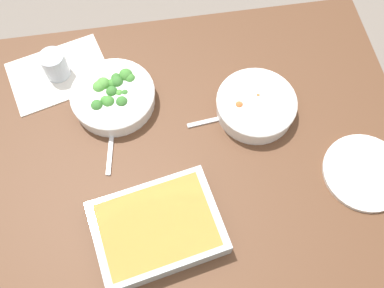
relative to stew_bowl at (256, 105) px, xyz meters
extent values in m
plane|color=slate|center=(-0.19, -0.08, -0.77)|extent=(6.00, 6.00, 0.00)
cube|color=brown|center=(-0.19, -0.08, -0.05)|extent=(1.20, 0.90, 0.04)
cylinder|color=brown|center=(0.35, -0.47, -0.42)|extent=(0.06, 0.06, 0.70)
cylinder|color=brown|center=(-0.73, 0.31, -0.42)|extent=(0.06, 0.06, 0.70)
cylinder|color=brown|center=(0.35, 0.31, -0.42)|extent=(0.06, 0.06, 0.70)
cube|color=silver|center=(-0.55, 0.22, -0.03)|extent=(0.32, 0.27, 0.00)
cylinder|color=white|center=(0.00, 0.00, 0.00)|extent=(0.22, 0.22, 0.05)
torus|color=white|center=(0.00, 0.00, 0.02)|extent=(0.22, 0.22, 0.01)
cylinder|color=#B2844C|center=(0.00, 0.00, 0.00)|extent=(0.18, 0.18, 0.03)
sphere|color=#C66633|center=(0.01, 0.02, 0.02)|extent=(0.02, 0.02, 0.02)
sphere|color=silver|center=(0.00, 0.00, 0.02)|extent=(0.01, 0.01, 0.01)
sphere|color=#C66633|center=(0.01, 0.05, 0.01)|extent=(0.01, 0.01, 0.01)
sphere|color=#C66633|center=(-0.05, 0.00, 0.02)|extent=(0.02, 0.02, 0.02)
sphere|color=silver|center=(0.05, -0.02, 0.02)|extent=(0.02, 0.02, 0.02)
sphere|color=#B2844C|center=(0.00, 0.00, 0.01)|extent=(0.01, 0.01, 0.01)
cylinder|color=white|center=(-0.39, 0.09, -0.01)|extent=(0.23, 0.23, 0.05)
torus|color=white|center=(-0.39, 0.09, 0.01)|extent=(0.24, 0.24, 0.01)
cylinder|color=#8CB272|center=(-0.39, 0.09, 0.00)|extent=(0.19, 0.19, 0.02)
sphere|color=#3D7A33|center=(-0.35, 0.09, 0.01)|extent=(0.02, 0.02, 0.02)
sphere|color=#3D7A33|center=(-0.36, 0.06, 0.01)|extent=(0.03, 0.03, 0.03)
sphere|color=#3D7A33|center=(-0.43, 0.06, 0.02)|extent=(0.03, 0.03, 0.03)
sphere|color=#569E42|center=(-0.37, 0.09, 0.01)|extent=(0.02, 0.02, 0.02)
sphere|color=#569E42|center=(-0.42, 0.12, 0.02)|extent=(0.04, 0.04, 0.04)
sphere|color=#478C38|center=(-0.39, 0.12, 0.01)|extent=(0.03, 0.03, 0.03)
sphere|color=#478C38|center=(-0.34, 0.13, 0.01)|extent=(0.03, 0.03, 0.03)
sphere|color=#3D7A33|center=(-0.37, 0.14, 0.01)|extent=(0.03, 0.03, 0.03)
sphere|color=#569E42|center=(-0.41, 0.12, 0.02)|extent=(0.04, 0.04, 0.04)
sphere|color=#3D7A33|center=(-0.39, 0.10, 0.01)|extent=(0.03, 0.03, 0.03)
sphere|color=#478C38|center=(-0.41, 0.07, 0.01)|extent=(0.03, 0.03, 0.03)
sphere|color=#478C38|center=(-0.40, 0.06, 0.02)|extent=(0.04, 0.04, 0.04)
sphere|color=#478C38|center=(-0.35, 0.14, 0.02)|extent=(0.04, 0.04, 0.04)
sphere|color=#3D7A33|center=(-0.37, 0.13, 0.02)|extent=(0.04, 0.04, 0.04)
cube|color=silver|center=(-0.31, -0.30, 0.00)|extent=(0.33, 0.27, 0.06)
cube|color=gold|center=(-0.31, -0.30, 0.01)|extent=(0.29, 0.24, 0.04)
cylinder|color=#B2BCC6|center=(-0.55, 0.22, 0.01)|extent=(0.07, 0.07, 0.08)
cylinder|color=black|center=(-0.55, 0.22, 0.00)|extent=(0.06, 0.06, 0.05)
cylinder|color=white|center=(0.24, -0.23, -0.03)|extent=(0.22, 0.22, 0.01)
cube|color=silver|center=(-0.13, -0.01, -0.03)|extent=(0.14, 0.03, 0.01)
ellipsoid|color=silver|center=(-0.04, 0.00, -0.03)|extent=(0.04, 0.03, 0.01)
cube|color=silver|center=(-0.41, -0.06, -0.03)|extent=(0.03, 0.14, 0.01)
ellipsoid|color=silver|center=(-0.40, 0.02, -0.03)|extent=(0.03, 0.04, 0.01)
camera|label=1|loc=(-0.27, -0.58, 1.02)|focal=40.10mm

